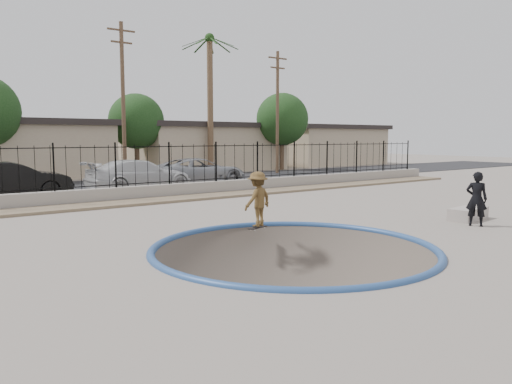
{
  "coord_description": "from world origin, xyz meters",
  "views": [
    {
      "loc": [
        -7.93,
        -9.96,
        2.72
      ],
      "look_at": [
        1.12,
        2.0,
        1.06
      ],
      "focal_mm": 35.0,
      "sensor_mm": 36.0,
      "label": 1
    }
  ],
  "objects_px": {
    "skater": "(258,202)",
    "videographer": "(476,199)",
    "concrete_ledge": "(468,214)",
    "car_c": "(140,175)",
    "car_b": "(14,180)",
    "car_d": "(199,171)",
    "skateboard": "(258,228)"
  },
  "relations": [
    {
      "from": "skater",
      "to": "videographer",
      "type": "distance_m",
      "value": 6.71
    },
    {
      "from": "concrete_ledge",
      "to": "car_c",
      "type": "bearing_deg",
      "value": 109.03
    },
    {
      "from": "skater",
      "to": "car_c",
      "type": "bearing_deg",
      "value": -111.27
    },
    {
      "from": "car_b",
      "to": "car_d",
      "type": "distance_m",
      "value": 9.81
    },
    {
      "from": "skater",
      "to": "car_d",
      "type": "bearing_deg",
      "value": -127.39
    },
    {
      "from": "skateboard",
      "to": "videographer",
      "type": "bearing_deg",
      "value": -48.66
    },
    {
      "from": "skateboard",
      "to": "concrete_ledge",
      "type": "bearing_deg",
      "value": -39.27
    },
    {
      "from": "car_c",
      "to": "skateboard",
      "type": "bearing_deg",
      "value": 170.05
    },
    {
      "from": "car_c",
      "to": "car_d",
      "type": "bearing_deg",
      "value": -76.65
    },
    {
      "from": "car_d",
      "to": "skateboard",
      "type": "bearing_deg",
      "value": 159.18
    },
    {
      "from": "car_c",
      "to": "concrete_ledge",
      "type": "bearing_deg",
      "value": -163.29
    },
    {
      "from": "videographer",
      "to": "car_d",
      "type": "relative_size",
      "value": 0.31
    },
    {
      "from": "skateboard",
      "to": "concrete_ledge",
      "type": "distance_m",
      "value": 7.19
    },
    {
      "from": "car_b",
      "to": "skater",
      "type": "bearing_deg",
      "value": -157.0
    },
    {
      "from": "car_b",
      "to": "car_c",
      "type": "bearing_deg",
      "value": -91.84
    },
    {
      "from": "skateboard",
      "to": "skater",
      "type": "bearing_deg",
      "value": 163.69
    },
    {
      "from": "car_b",
      "to": "car_c",
      "type": "relative_size",
      "value": 0.89
    },
    {
      "from": "concrete_ledge",
      "to": "car_b",
      "type": "xyz_separation_m",
      "value": [
        -10.71,
        15.27,
        0.63
      ]
    },
    {
      "from": "skateboard",
      "to": "car_d",
      "type": "height_order",
      "value": "car_d"
    },
    {
      "from": "concrete_ledge",
      "to": "car_b",
      "type": "bearing_deg",
      "value": 125.05
    },
    {
      "from": "car_b",
      "to": "car_d",
      "type": "xyz_separation_m",
      "value": [
        9.79,
        0.49,
        -0.04
      ]
    },
    {
      "from": "skateboard",
      "to": "car_b",
      "type": "distance_m",
      "value": 13.14
    },
    {
      "from": "videographer",
      "to": "concrete_ledge",
      "type": "xyz_separation_m",
      "value": [
        0.95,
        0.79,
        -0.64
      ]
    },
    {
      "from": "skater",
      "to": "videographer",
      "type": "height_order",
      "value": "videographer"
    },
    {
      "from": "skateboard",
      "to": "concrete_ledge",
      "type": "xyz_separation_m",
      "value": [
        6.62,
        -2.8,
        0.15
      ]
    },
    {
      "from": "skater",
      "to": "car_c",
      "type": "height_order",
      "value": "skater"
    },
    {
      "from": "skater",
      "to": "skateboard",
      "type": "xyz_separation_m",
      "value": [
        0.0,
        0.0,
        -0.76
      ]
    },
    {
      "from": "car_c",
      "to": "car_d",
      "type": "relative_size",
      "value": 1.0
    },
    {
      "from": "concrete_ledge",
      "to": "car_c",
      "type": "height_order",
      "value": "car_c"
    },
    {
      "from": "concrete_ledge",
      "to": "car_b",
      "type": "height_order",
      "value": "car_b"
    },
    {
      "from": "videographer",
      "to": "car_b",
      "type": "bearing_deg",
      "value": 3.2
    },
    {
      "from": "skateboard",
      "to": "car_b",
      "type": "height_order",
      "value": "car_b"
    }
  ]
}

